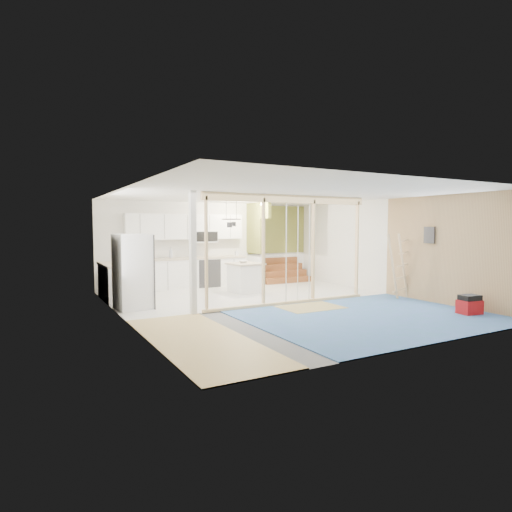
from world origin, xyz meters
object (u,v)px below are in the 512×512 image
toolbox (470,305)px  fridge (133,272)px  ladder (399,266)px  island (245,278)px

toolbox → fridge: bearing=155.0°
toolbox → ladder: bearing=92.9°
toolbox → ladder: (0.20, 2.11, 0.65)m
island → toolbox: (2.76, -4.95, -0.21)m
fridge → toolbox: bearing=-40.1°
island → ladder: bearing=-48.8°
fridge → island: bearing=9.4°
fridge → ladder: bearing=-23.5°
fridge → ladder: fridge is taller
island → ladder: size_ratio=0.55×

